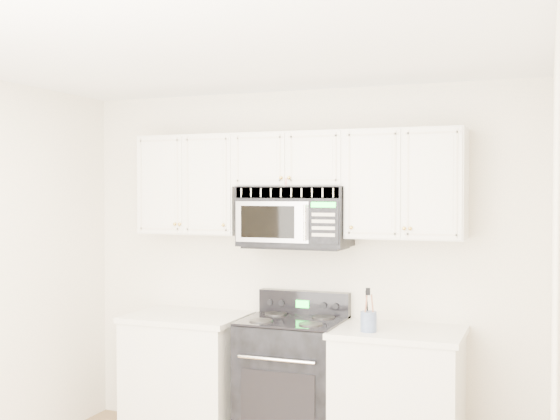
% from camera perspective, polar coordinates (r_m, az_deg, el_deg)
% --- Properties ---
extents(room, '(3.51, 3.51, 2.61)m').
position_cam_1_polar(room, '(3.68, -7.28, -6.99)').
color(room, brown).
rests_on(room, ground).
extents(base_cabinet_left, '(0.86, 0.65, 0.92)m').
position_cam_1_polar(base_cabinet_left, '(5.48, -7.53, -13.50)').
color(base_cabinet_left, beige).
rests_on(base_cabinet_left, ground).
extents(base_cabinet_right, '(0.86, 0.65, 0.92)m').
position_cam_1_polar(base_cabinet_right, '(4.95, 9.60, -15.16)').
color(base_cabinet_right, beige).
rests_on(base_cabinet_right, ground).
extents(range, '(0.70, 0.64, 1.10)m').
position_cam_1_polar(range, '(5.15, 1.05, -13.81)').
color(range, black).
rests_on(range, ground).
extents(upper_cabinets, '(2.44, 0.37, 0.75)m').
position_cam_1_polar(upper_cabinets, '(5.10, 1.14, 2.52)').
color(upper_cabinets, beige).
rests_on(upper_cabinets, ground).
extents(microwave, '(0.78, 0.44, 0.43)m').
position_cam_1_polar(microwave, '(5.06, 1.25, -0.50)').
color(microwave, black).
rests_on(microwave, ground).
extents(utensil_crock, '(0.11, 0.11, 0.29)m').
position_cam_1_polar(utensil_crock, '(4.71, 7.21, -8.94)').
color(utensil_crock, slate).
rests_on(utensil_crock, base_cabinet_right).
extents(shaker_salt, '(0.04, 0.04, 0.10)m').
position_cam_1_polar(shaker_salt, '(4.83, 7.14, -8.92)').
color(shaker_salt, white).
rests_on(shaker_salt, base_cabinet_right).
extents(shaker_pepper, '(0.04, 0.04, 0.11)m').
position_cam_1_polar(shaker_pepper, '(4.76, 7.68, -9.04)').
color(shaker_pepper, white).
rests_on(shaker_pepper, base_cabinet_right).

